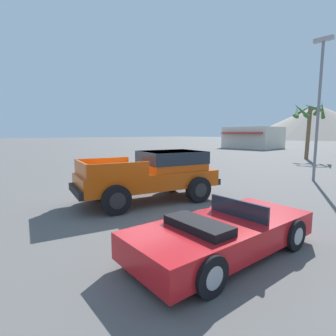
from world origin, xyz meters
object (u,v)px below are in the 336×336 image
object	(u,v)px
red_convertible_car	(223,233)
palm_tree_tall	(309,116)
street_lamp_post	(319,96)
orange_pickup_truck	(156,172)

from	to	relation	value
red_convertible_car	palm_tree_tall	world-z (taller)	palm_tree_tall
palm_tree_tall	street_lamp_post	bearing A→B (deg)	-68.26
orange_pickup_truck	street_lamp_post	bearing A→B (deg)	87.70
orange_pickup_truck	palm_tree_tall	world-z (taller)	palm_tree_tall
street_lamp_post	red_convertible_car	bearing A→B (deg)	-79.93
street_lamp_post	palm_tree_tall	xyz separation A→B (m)	(-4.95, 12.40, -0.25)
red_convertible_car	palm_tree_tall	size ratio (longest dim) A/B	0.79
orange_pickup_truck	street_lamp_post	size ratio (longest dim) A/B	0.77
orange_pickup_truck	palm_tree_tall	distance (m)	21.61
orange_pickup_truck	red_convertible_car	size ratio (longest dim) A/B	1.29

